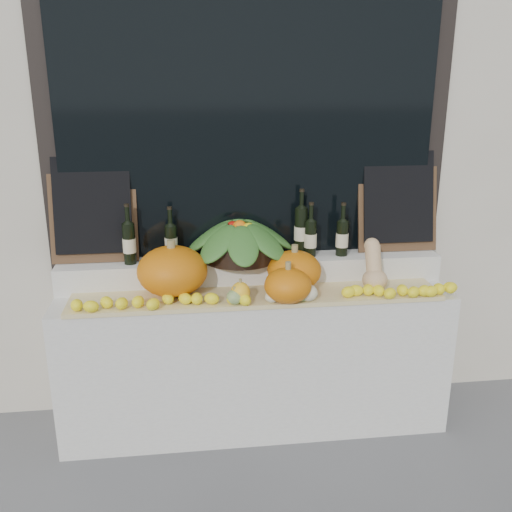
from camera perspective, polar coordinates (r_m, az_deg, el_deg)
The scene contains 18 objects.
storefront_facade at distance 3.85m, azimuth -1.53°, elevation 19.96°, with size 7.00×0.94×4.50m.
display_sill at distance 3.55m, azimuth -0.15°, elevation -10.13°, with size 2.30×0.55×0.88m, color silver.
rear_tier at distance 3.48m, azimuth -0.45°, elevation -1.38°, with size 2.30×0.25×0.16m, color silver.
straw_bedding at distance 3.24m, azimuth 0.11°, elevation -4.10°, with size 2.10×0.32×0.03m, color tan.
pumpkin_left at distance 3.23m, azimuth -8.36°, elevation -1.48°, with size 0.40×0.40×0.28m, color orange.
pumpkin_right at distance 3.29m, azimuth 3.85°, elevation -1.44°, with size 0.31×0.31×0.23m, color orange.
pumpkin_center at distance 3.11m, azimuth 3.20°, elevation -2.96°, with size 0.26×0.26×0.19m, color orange.
butternut_squash at distance 3.35m, azimuth 11.71°, elevation -1.28°, with size 0.15×0.21×0.29m.
decorative_gourds at distance 3.13m, azimuth 1.68°, elevation -3.78°, with size 0.50×0.13×0.14m.
lemon_heap at distance 3.13m, azimuth 0.36°, elevation -4.09°, with size 2.20×0.16×0.06m, color yellow, non-canonical shape.
produce_bowl at distance 3.39m, azimuth -1.62°, elevation 1.66°, with size 0.68×0.68×0.25m.
wine_bottle_far_left at distance 3.38m, azimuth -12.57°, elevation 1.31°, with size 0.08×0.08×0.36m.
wine_bottle_near_left at distance 3.42m, azimuth -8.49°, elevation 1.41°, with size 0.08×0.08×0.32m.
wine_bottle_tall at distance 3.47m, azimuth 4.52°, elevation 2.53°, with size 0.08×0.08×0.41m.
wine_bottle_near_right at distance 3.46m, azimuth 5.46°, elevation 1.82°, with size 0.08×0.08×0.33m.
wine_bottle_far_right at distance 3.50m, azimuth 8.61°, elevation 1.85°, with size 0.08×0.08×0.33m.
chalkboard_left at distance 3.45m, azimuth -16.01°, elevation 4.67°, with size 0.50×0.15×0.61m.
chalkboard_right at distance 3.64m, azimuth 14.01°, elevation 5.51°, with size 0.50×0.15×0.61m.
Camera 1 is at (-0.37, -1.58, 2.11)m, focal length 40.00 mm.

